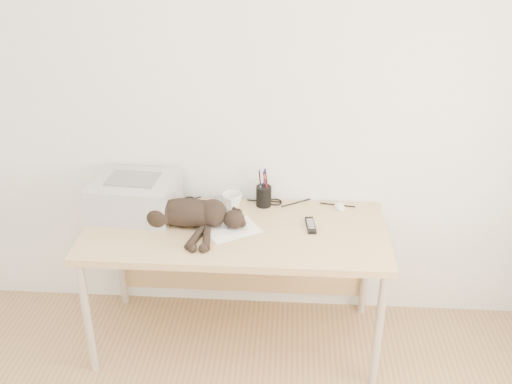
# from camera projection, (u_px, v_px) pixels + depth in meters

# --- Properties ---
(wall_back) EXTENTS (3.50, 0.00, 3.50)m
(wall_back) POSITION_uv_depth(u_px,v_px,m) (240.00, 106.00, 3.08)
(wall_back) COLOR white
(wall_back) RESTS_ON floor
(desk) EXTENTS (1.60, 0.70, 0.74)m
(desk) POSITION_uv_depth(u_px,v_px,m) (237.00, 242.00, 3.15)
(desk) COLOR tan
(desk) RESTS_ON floor
(printer) EXTENTS (0.47, 0.41, 0.21)m
(printer) POSITION_uv_depth(u_px,v_px,m) (135.00, 196.00, 3.14)
(printer) COLOR #A6A7AB
(printer) RESTS_ON desk
(papers) EXTENTS (0.35, 0.30, 0.01)m
(papers) POSITION_uv_depth(u_px,v_px,m) (230.00, 228.00, 3.01)
(papers) COLOR white
(papers) RESTS_ON desk
(cat) EXTENTS (0.73, 0.34, 0.17)m
(cat) POSITION_uv_depth(u_px,v_px,m) (184.00, 214.00, 3.01)
(cat) COLOR black
(cat) RESTS_ON desk
(mug) EXTENTS (0.16, 0.16, 0.10)m
(mug) POSITION_uv_depth(u_px,v_px,m) (232.00, 202.00, 3.18)
(mug) COLOR white
(mug) RESTS_ON desk
(pen_cup) EXTENTS (0.09, 0.09, 0.22)m
(pen_cup) POSITION_uv_depth(u_px,v_px,m) (264.00, 196.00, 3.22)
(pen_cup) COLOR black
(pen_cup) RESTS_ON desk
(remote_grey) EXTENTS (0.11, 0.19, 0.02)m
(remote_grey) POSITION_uv_depth(u_px,v_px,m) (223.00, 205.00, 3.24)
(remote_grey) COLOR slate
(remote_grey) RESTS_ON desk
(remote_black) EXTENTS (0.06, 0.16, 0.02)m
(remote_black) POSITION_uv_depth(u_px,v_px,m) (311.00, 225.00, 3.03)
(remote_black) COLOR black
(remote_black) RESTS_ON desk
(mouse) EXTENTS (0.07, 0.11, 0.03)m
(mouse) POSITION_uv_depth(u_px,v_px,m) (340.00, 205.00, 3.22)
(mouse) COLOR white
(mouse) RESTS_ON desk
(cable_tangle) EXTENTS (1.36, 0.08, 0.01)m
(cable_tangle) POSITION_uv_depth(u_px,v_px,m) (241.00, 201.00, 3.29)
(cable_tangle) COLOR black
(cable_tangle) RESTS_ON desk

